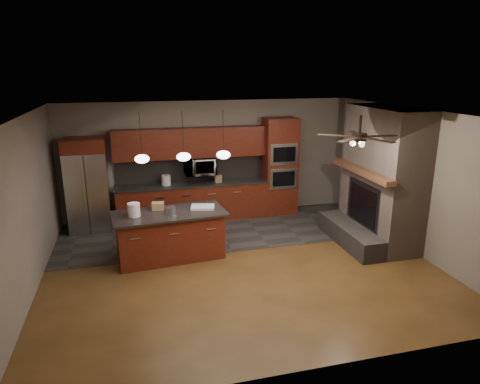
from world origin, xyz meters
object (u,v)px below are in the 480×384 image
object	(u,v)px
microwave	(200,166)
cardboard_box	(158,206)
refrigerator	(88,185)
counter_bucket	(166,180)
oven_tower	(280,166)
paint_can	(171,210)
white_bucket	(134,210)
paint_tray	(203,207)
counter_box	(218,179)
kitchen_island	(170,235)

from	to	relation	value
microwave	cardboard_box	bearing A→B (deg)	-121.16
refrigerator	counter_bucket	world-z (taller)	refrigerator
oven_tower	paint_can	world-z (taller)	oven_tower
microwave	paint_can	distance (m)	2.38
white_bucket	cardboard_box	world-z (taller)	white_bucket
oven_tower	cardboard_box	size ratio (longest dim) A/B	10.73
microwave	cardboard_box	size ratio (longest dim) A/B	3.30
paint_tray	counter_bucket	distance (m)	2.02
paint_tray	paint_can	bearing A→B (deg)	-151.07
paint_can	refrigerator	bearing A→B (deg)	128.51
oven_tower	counter_box	world-z (taller)	oven_tower
paint_tray	counter_bucket	size ratio (longest dim) A/B	1.88
microwave	counter_bucket	xyz separation A→B (m)	(-0.81, -0.05, -0.28)
oven_tower	counter_bucket	bearing A→B (deg)	179.85
microwave	kitchen_island	size ratio (longest dim) A/B	0.34
paint_tray	cardboard_box	distance (m)	0.86
counter_bucket	microwave	bearing A→B (deg)	3.52
microwave	counter_box	world-z (taller)	microwave
counter_bucket	counter_box	world-z (taller)	counter_bucket
paint_tray	white_bucket	bearing A→B (deg)	-160.65
paint_tray	counter_box	bearing A→B (deg)	82.76
refrigerator	counter_bucket	size ratio (longest dim) A/B	8.78
paint_tray	counter_bucket	bearing A→B (deg)	118.01
oven_tower	cardboard_box	distance (m)	3.60
oven_tower	kitchen_island	bearing A→B (deg)	-144.97
kitchen_island	oven_tower	bearing A→B (deg)	29.60
microwave	paint_tray	distance (m)	2.05
oven_tower	counter_box	size ratio (longest dim) A/B	13.15
refrigerator	white_bucket	world-z (taller)	refrigerator
white_bucket	paint_tray	distance (m)	1.31
cardboard_box	counter_box	bearing A→B (deg)	57.41
counter_bucket	paint_can	bearing A→B (deg)	-92.54
counter_box	cardboard_box	bearing A→B (deg)	-133.60
paint_can	counter_bucket	distance (m)	2.13
oven_tower	counter_box	bearing A→B (deg)	-178.44
kitchen_island	counter_box	xyz separation A→B (m)	(1.36, 2.00, 0.53)
cardboard_box	microwave	bearing A→B (deg)	67.29
kitchen_island	cardboard_box	xyz separation A→B (m)	(-0.19, 0.23, 0.53)
paint_tray	counter_box	size ratio (longest dim) A/B	2.46
kitchen_island	paint_can	world-z (taller)	paint_can
oven_tower	cardboard_box	xyz separation A→B (m)	(-3.11, -1.81, -0.20)
paint_can	cardboard_box	world-z (taller)	cardboard_box
oven_tower	cardboard_box	bearing A→B (deg)	-149.71
refrigerator	kitchen_island	world-z (taller)	refrigerator
kitchen_island	cardboard_box	distance (m)	0.60
kitchen_island	cardboard_box	bearing A→B (deg)	123.41
kitchen_island	paint_tray	xyz separation A→B (m)	(0.66, 0.10, 0.48)
white_bucket	paint_tray	bearing A→B (deg)	6.43
kitchen_island	paint_can	size ratio (longest dim) A/B	11.55
counter_box	refrigerator	bearing A→B (deg)	178.04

